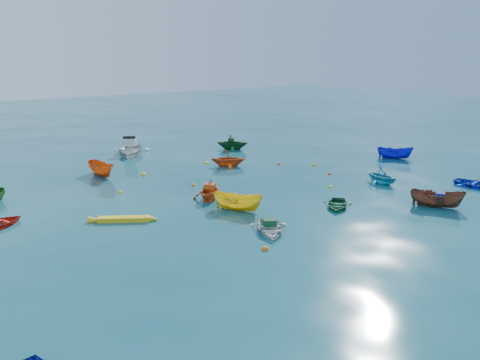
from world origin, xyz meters
TOP-DOWN VIEW (x-y plane):
  - ground at (0.00, 0.00)m, footprint 160.00×160.00m
  - dinghy_white_near at (-4.06, -2.87)m, footprint 3.24×3.45m
  - sampan_brown_mid at (6.53, -5.95)m, footprint 2.65×3.26m
  - dinghy_blue_se at (12.78, -5.22)m, footprint 2.22×3.00m
  - dinghy_orange_w at (-3.42, 3.70)m, footprint 3.33×3.27m
  - sampan_yellow_mid at (-3.33, 0.86)m, footprint 2.57×3.28m
  - dinghy_green_e at (1.73, -2.35)m, footprint 3.06×2.94m
  - dinghy_cyan_se at (8.36, -0.62)m, footprint 2.29×2.62m
  - sampan_orange_n at (-6.66, 13.52)m, footprint 1.47×3.30m
  - dinghy_green_n at (7.19, 15.63)m, footprint 3.83×3.80m
  - sampan_blue_far at (16.13, 3.66)m, footprint 2.76×3.08m
  - dinghy_orange_far at (2.77, 10.21)m, footprint 3.61×3.51m
  - kayak_yellow at (-9.48, 3.14)m, footprint 3.22×2.40m
  - motorboat_white at (-1.59, 19.57)m, footprint 5.30×5.74m
  - tarp_green_a at (-4.00, -2.79)m, footprint 0.87×0.83m
  - tarp_blue_a at (6.61, -6.08)m, footprint 0.86×0.81m
  - tarp_orange_a at (-3.38, 3.73)m, footprint 0.79×0.82m
  - tarp_green_b at (7.12, 15.70)m, footprint 0.90×0.91m
  - buoy_or_a at (-5.79, -4.53)m, footprint 0.35×0.35m
  - buoy_ye_a at (4.67, 0.80)m, footprint 0.30×0.30m
  - buoy_or_b at (7.38, 3.35)m, footprint 0.31×0.31m
  - buoy_ye_b at (-7.39, 8.43)m, footprint 0.32×0.32m
  - buoy_or_c at (-2.62, 6.91)m, footprint 0.32×0.32m
  - buoy_ye_c at (1.91, 12.11)m, footprint 0.38×0.38m
  - buoy_or_d at (8.51, 6.02)m, footprint 0.34×0.34m
  - buoy_ye_d at (-4.10, 11.75)m, footprint 0.39×0.39m
  - buoy_or_e at (6.47, 8.17)m, footprint 0.30×0.30m
  - buoy_ye_e at (14.30, 11.48)m, footprint 0.31×0.31m

SIDE VIEW (x-z plane):
  - ground at x=0.00m, z-range 0.00..0.00m
  - dinghy_white_near at x=-4.06m, z-range -0.29..0.29m
  - sampan_brown_mid at x=6.53m, z-range -0.60..0.60m
  - dinghy_blue_se at x=12.78m, z-range -0.30..0.30m
  - dinghy_orange_w at x=-3.42m, z-range -0.66..0.66m
  - sampan_yellow_mid at x=-3.33m, z-range -0.60..0.60m
  - dinghy_green_e at x=1.73m, z-range -0.26..0.26m
  - dinghy_cyan_se at x=8.36m, z-range -0.65..0.65m
  - sampan_orange_n at x=-6.66m, z-range -0.62..0.62m
  - dinghy_green_n at x=7.19m, z-range -0.76..0.76m
  - sampan_blue_far at x=16.13m, z-range -0.58..0.58m
  - dinghy_orange_far at x=2.77m, z-range -0.73..0.73m
  - kayak_yellow at x=-9.48m, z-range -0.17..0.17m
  - motorboat_white at x=-1.59m, z-range -0.79..0.79m
  - buoy_or_a at x=-5.79m, z-range -0.17..0.17m
  - buoy_ye_a at x=4.67m, z-range -0.15..0.15m
  - buoy_or_b at x=7.38m, z-range -0.16..0.16m
  - buoy_ye_b at x=-7.39m, z-range -0.16..0.16m
  - buoy_or_c at x=-2.62m, z-range -0.16..0.16m
  - buoy_ye_c at x=1.91m, z-range -0.19..0.19m
  - buoy_or_d at x=8.51m, z-range -0.17..0.17m
  - buoy_ye_d at x=-4.10m, z-range -0.19..0.19m
  - buoy_or_e at x=6.47m, z-range -0.15..0.15m
  - buoy_ye_e at x=14.30m, z-range -0.15..0.15m
  - tarp_green_a at x=-4.00m, z-range 0.29..0.63m
  - tarp_blue_a at x=6.61m, z-range 0.60..0.94m
  - tarp_orange_a at x=-3.38m, z-range 0.66..0.98m
  - tarp_green_b at x=7.12m, z-range 0.76..1.12m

